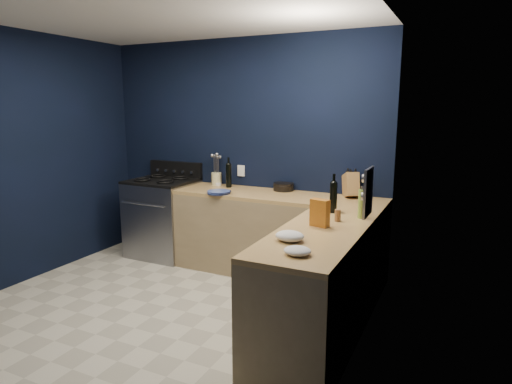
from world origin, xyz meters
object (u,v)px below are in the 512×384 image
Objects in this scene: gas_range at (163,219)px; knife_block at (351,185)px; plate_stack at (219,192)px; crouton_bag at (320,213)px; utensil_crock at (217,179)px.

knife_block is (2.26, 0.23, 0.56)m from gas_range.
plate_stack is 1.02× the size of knife_block.
gas_range is 1.06m from plate_stack.
crouton_bag is (2.32, -1.01, 0.55)m from gas_range.
gas_range is 2.34m from knife_block.
utensil_crock reaches higher than gas_range.
plate_stack is at bearing -56.92° from utensil_crock.
utensil_crock is at bearing 157.84° from crouton_bag.
utensil_crock is 1.62m from knife_block.
knife_block reaches higher than gas_range.
crouton_bag is (1.39, -0.79, 0.09)m from plate_stack.
plate_stack is 1.41m from knife_block.
crouton_bag reaches higher than plate_stack.
gas_range is at bearing 170.73° from crouton_bag.
gas_range is 2.59m from crouton_bag.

